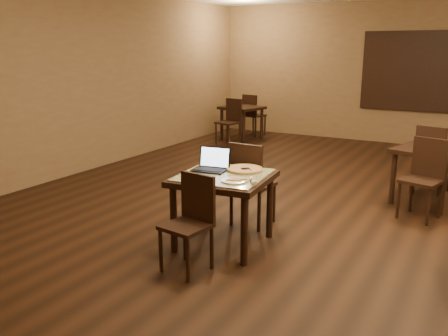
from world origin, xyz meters
The scene contains 20 objects.
ground centered at (0.00, 0.00, 0.00)m, with size 10.00×10.00×0.00m, color black.
wall_back centered at (0.00, 5.00, 1.50)m, with size 8.00×0.02×3.00m, color olive.
wall_left centered at (-4.00, 0.00, 1.50)m, with size 0.02×10.00×3.00m, color olive.
mural centered at (0.50, 4.96, 1.55)m, with size 2.34×0.05×1.64m.
tiled_table centered at (-0.44, -1.64, 0.66)m, with size 1.01×1.01×0.76m.
chair_main_near centered at (-0.43, -2.26, 0.51)m, with size 0.44×0.44×0.90m.
chair_main_far centered at (-0.44, -1.02, 0.56)m, with size 0.45×0.45×0.99m.
laptop centered at (-0.64, -1.53, 0.82)m, with size 0.38×0.32×0.24m.
plate centered at (-0.22, -1.82, 0.77)m, with size 0.26×0.26×0.01m, color white.
pizza_slice centered at (-0.22, -1.82, 0.79)m, with size 0.17×0.17×0.02m, color #FAE5A7, non-canonical shape.
pizza_pan centered at (-0.32, -1.40, 0.77)m, with size 0.37×0.37×0.01m, color silver.
pizza_whole centered at (-0.32, -1.40, 0.78)m, with size 0.38×0.38×0.03m.
spatula centered at (-0.30, -1.42, 0.79)m, with size 0.09×0.21×0.01m, color silver.
napkin_roll centered at (-0.04, -1.78, 0.78)m, with size 0.15×0.17×0.04m.
other_table_a centered at (1.24, 0.86, 0.62)m, with size 0.98×0.98×0.75m.
other_table_a_chair_near centered at (1.26, 0.30, 0.55)m, with size 0.51×0.51×0.97m.
other_table_a_chair_far centered at (1.22, 1.43, 0.55)m, with size 0.51×0.51×0.97m.
other_table_b centered at (-3.00, 3.75, 0.62)m, with size 0.96×0.96×0.75m.
other_table_b_chair_near centered at (-2.98, 3.18, 0.55)m, with size 0.50×0.50×0.97m.
other_table_b_chair_far centered at (-3.02, 4.32, 0.55)m, with size 0.50×0.50×0.97m.
Camera 1 is at (1.85, -5.70, 2.01)m, focal length 38.00 mm.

